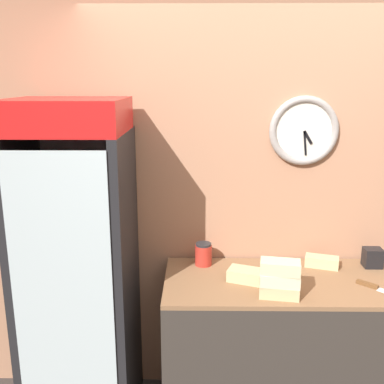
# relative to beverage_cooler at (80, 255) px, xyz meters

# --- Properties ---
(wall_back) EXTENTS (5.20, 0.10, 2.70)m
(wall_back) POSITION_rel_beverage_cooler_xyz_m (1.25, 0.33, 0.29)
(wall_back) COLOR #AD7A5B
(wall_back) RESTS_ON ground_plane
(prep_counter) EXTENTS (1.48, 0.64, 0.94)m
(prep_counter) POSITION_rel_beverage_cooler_xyz_m (1.24, -0.05, -0.60)
(prep_counter) COLOR #332D28
(prep_counter) RESTS_ON ground_plane
(beverage_cooler) EXTENTS (0.62, 0.64, 1.98)m
(beverage_cooler) POSITION_rel_beverage_cooler_xyz_m (0.00, 0.00, 0.00)
(beverage_cooler) COLOR black
(beverage_cooler) RESTS_ON ground_plane
(sandwich_stack_bottom) EXTENTS (0.23, 0.15, 0.07)m
(sandwich_stack_bottom) POSITION_rel_beverage_cooler_xyz_m (1.14, -0.25, -0.09)
(sandwich_stack_bottom) COLOR tan
(sandwich_stack_bottom) RESTS_ON prep_counter
(sandwich_stack_middle) EXTENTS (0.22, 0.14, 0.07)m
(sandwich_stack_middle) POSITION_rel_beverage_cooler_xyz_m (1.14, -0.25, -0.03)
(sandwich_stack_middle) COLOR beige
(sandwich_stack_middle) RESTS_ON sandwich_stack_bottom
(sandwich_stack_top) EXTENTS (0.23, 0.15, 0.07)m
(sandwich_stack_top) POSITION_rel_beverage_cooler_xyz_m (1.14, -0.25, 0.04)
(sandwich_stack_top) COLOR beige
(sandwich_stack_top) RESTS_ON sandwich_stack_middle
(sandwich_flat_left) EXTENTS (0.22, 0.15, 0.06)m
(sandwich_flat_left) POSITION_rel_beverage_cooler_xyz_m (1.47, 0.15, -0.10)
(sandwich_flat_left) COLOR tan
(sandwich_flat_left) RESTS_ON prep_counter
(sandwich_flat_right) EXTENTS (0.25, 0.19, 0.07)m
(sandwich_flat_right) POSITION_rel_beverage_cooler_xyz_m (0.98, -0.06, -0.09)
(sandwich_flat_right) COLOR tan
(sandwich_flat_right) RESTS_ON prep_counter
(chefs_knife) EXTENTS (0.26, 0.24, 0.02)m
(chefs_knife) POSITION_rel_beverage_cooler_xyz_m (1.70, -0.16, -0.12)
(chefs_knife) COLOR silver
(chefs_knife) RESTS_ON prep_counter
(condiment_jar) EXTENTS (0.11, 0.11, 0.14)m
(condiment_jar) POSITION_rel_beverage_cooler_xyz_m (0.73, 0.17, -0.06)
(condiment_jar) COLOR #B72D23
(condiment_jar) RESTS_ON prep_counter
(napkin_dispenser) EXTENTS (0.11, 0.09, 0.12)m
(napkin_dispenser) POSITION_rel_beverage_cooler_xyz_m (1.79, 0.15, -0.07)
(napkin_dispenser) COLOR black
(napkin_dispenser) RESTS_ON prep_counter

